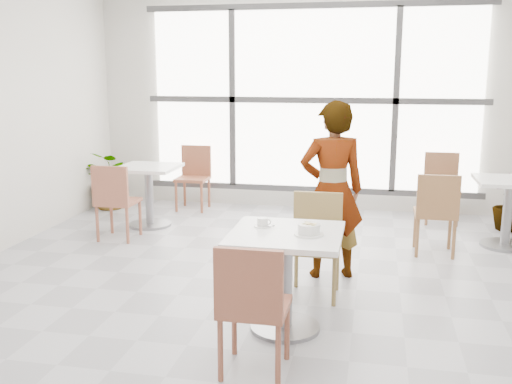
% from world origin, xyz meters
% --- Properties ---
extents(floor, '(7.00, 7.00, 0.00)m').
position_xyz_m(floor, '(0.00, 0.00, 0.00)').
color(floor, '#9E9EA5').
rests_on(floor, ground).
extents(wall_back, '(6.00, 0.00, 6.00)m').
position_xyz_m(wall_back, '(0.00, 3.50, 1.50)').
color(wall_back, silver).
rests_on(wall_back, ground).
extents(window, '(4.60, 0.07, 2.52)m').
position_xyz_m(window, '(0.00, 3.44, 1.50)').
color(window, white).
rests_on(window, ground).
extents(main_table, '(0.80, 0.80, 0.75)m').
position_xyz_m(main_table, '(0.26, -0.47, 0.52)').
color(main_table, white).
rests_on(main_table, ground).
extents(chair_near, '(0.42, 0.42, 0.87)m').
position_xyz_m(chair_near, '(0.16, -1.19, 0.50)').
color(chair_near, brown).
rests_on(chair_near, ground).
extents(chair_far, '(0.42, 0.42, 0.87)m').
position_xyz_m(chair_far, '(0.40, 0.30, 0.50)').
color(chair_far, olive).
rests_on(chair_far, ground).
extents(oatmeal_bowl, '(0.21, 0.21, 0.10)m').
position_xyz_m(oatmeal_bowl, '(0.43, -0.51, 0.79)').
color(oatmeal_bowl, silver).
rests_on(oatmeal_bowl, main_table).
extents(coffee_cup, '(0.16, 0.13, 0.07)m').
position_xyz_m(coffee_cup, '(0.06, -0.36, 0.78)').
color(coffee_cup, silver).
rests_on(coffee_cup, main_table).
extents(person, '(0.68, 0.55, 1.63)m').
position_xyz_m(person, '(0.49, 0.76, 0.82)').
color(person, black).
rests_on(person, ground).
extents(bg_table_left, '(0.70, 0.70, 0.75)m').
position_xyz_m(bg_table_left, '(-1.85, 2.12, 0.49)').
color(bg_table_left, white).
rests_on(bg_table_left, ground).
extents(bg_table_right, '(0.70, 0.70, 0.75)m').
position_xyz_m(bg_table_right, '(2.29, 2.07, 0.49)').
color(bg_table_right, white).
rests_on(bg_table_right, ground).
extents(bg_chair_left_near, '(0.42, 0.42, 0.87)m').
position_xyz_m(bg_chair_left_near, '(-1.98, 1.44, 0.50)').
color(bg_chair_left_near, '#9E5A44').
rests_on(bg_chair_left_near, ground).
extents(bg_chair_left_far, '(0.42, 0.42, 0.87)m').
position_xyz_m(bg_chair_left_far, '(-1.59, 3.14, 0.50)').
color(bg_chair_left_far, '#98543A').
rests_on(bg_chair_left_far, ground).
extents(bg_chair_right_near, '(0.42, 0.42, 0.87)m').
position_xyz_m(bg_chair_right_near, '(1.50, 1.59, 0.50)').
color(bg_chair_right_near, '#8F613B').
rests_on(bg_chair_right_near, ground).
extents(bg_chair_right_far, '(0.42, 0.42, 0.87)m').
position_xyz_m(bg_chair_right_far, '(1.70, 3.09, 0.50)').
color(bg_chair_right_far, brown).
rests_on(bg_chair_right_far, ground).
extents(plant_left, '(0.90, 0.85, 0.81)m').
position_xyz_m(plant_left, '(-2.70, 2.88, 0.41)').
color(plant_left, '#3F783D').
rests_on(plant_left, ground).
extents(plant_right, '(0.38, 0.38, 0.67)m').
position_xyz_m(plant_right, '(2.47, 2.80, 0.34)').
color(plant_right, '#527F48').
rests_on(plant_right, ground).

